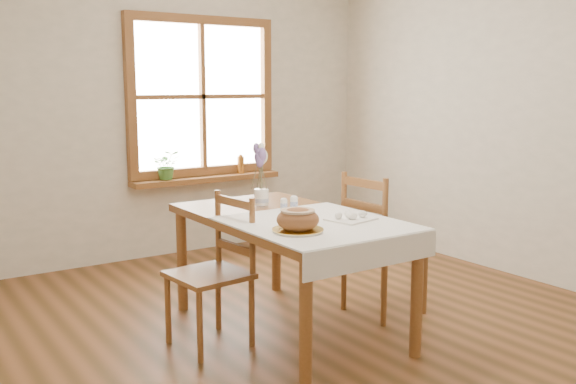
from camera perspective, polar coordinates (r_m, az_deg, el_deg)
name	(u,v)px	position (r m, az deg, el deg)	size (l,w,h in m)	color
ground	(316,346)	(3.98, 2.48, -13.49)	(5.00, 5.00, 0.00)	brown
room_walls	(318,57)	(3.67, 2.67, 11.87)	(4.60, 5.10, 2.65)	beige
window	(202,97)	(6.04, -7.65, 8.40)	(1.46, 0.08, 1.46)	brown
window_sill	(207,179)	(6.04, -7.20, 1.17)	(1.46, 0.20, 0.05)	brown
dining_table	(288,229)	(4.01, 0.00, -3.31)	(0.90, 1.60, 0.75)	brown
table_linen	(317,224)	(3.75, 2.60, -2.82)	(0.91, 0.99, 0.01)	white
chair_left	(209,272)	(3.87, -7.06, -7.10)	(0.42, 0.44, 0.91)	brown
chair_right	(385,243)	(4.45, 8.60, -4.51)	(0.45, 0.48, 0.97)	brown
bread_plate	(298,230)	(3.51, 0.88, -3.43)	(0.27, 0.27, 0.01)	white
bread_loaf	(298,217)	(3.50, 0.88, -2.28)	(0.24, 0.24, 0.13)	#965D35
egg_napkin	(351,219)	(3.84, 5.62, -2.40)	(0.26, 0.22, 0.01)	white
eggs	(351,214)	(3.83, 5.62, -2.00)	(0.20, 0.18, 0.04)	white
salt_shaker	(294,203)	(4.12, 0.53, -0.95)	(0.05, 0.05, 0.10)	white
pepper_shaker	(284,204)	(4.09, -0.37, -1.08)	(0.05, 0.05, 0.09)	white
flower_vase	(261,198)	(4.31, -2.38, -0.56)	(0.10, 0.10, 0.11)	white
lavender_bouquet	(261,167)	(4.27, -2.40, 2.27)	(0.17, 0.17, 0.32)	#775BA1
potted_plant	(167,168)	(5.86, -10.72, 2.09)	(0.24, 0.26, 0.21)	#407930
amber_bottle	(241,164)	(6.20, -4.23, 2.51)	(0.06, 0.06, 0.18)	#9F5C1D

